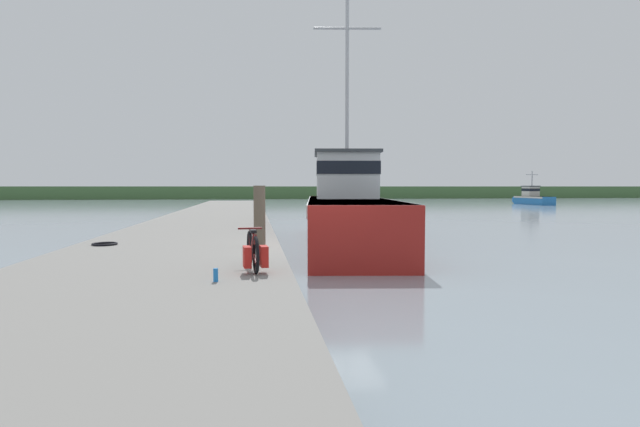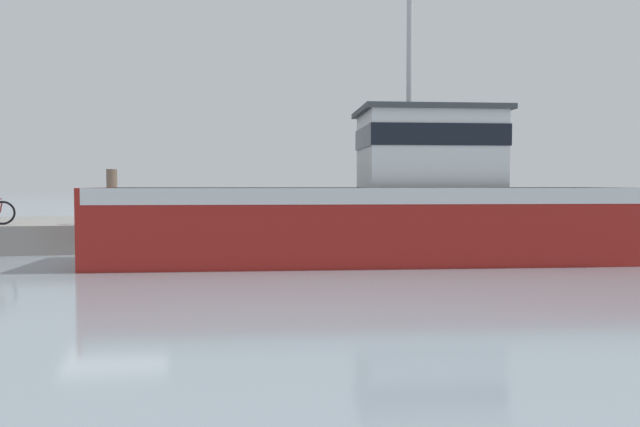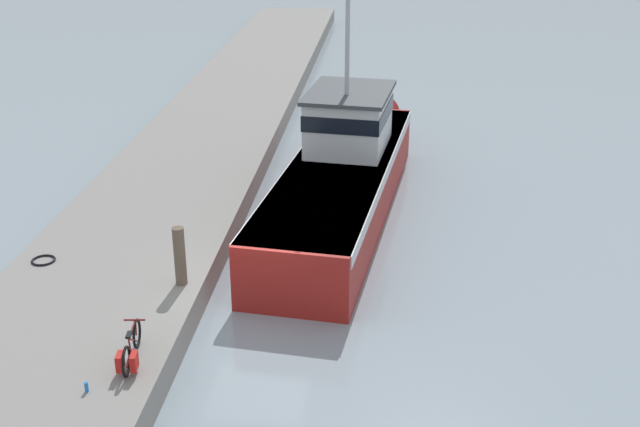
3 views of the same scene
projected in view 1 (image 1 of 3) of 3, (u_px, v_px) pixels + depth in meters
The scene contains 9 objects.
ground_plane at pixel (329, 274), 12.62m from camera, with size 320.00×320.00×0.00m, color #84939E.
dock_pier at pixel (175, 262), 12.09m from camera, with size 5.12×80.00×0.77m, color gray.
far_shoreline at pixel (422, 192), 94.79m from camera, with size 180.00×5.00×2.24m, color #426638.
fishing_boat_main at pixel (347, 210), 19.24m from camera, with size 4.40×14.82×9.89m.
boat_green_anchored at pixel (532, 198), 61.49m from camera, with size 2.11×7.09×4.15m.
bicycle_touring at pixel (254, 252), 8.61m from camera, with size 0.53×1.66×0.70m.
mooring_post at pixel (260, 216), 12.04m from camera, with size 0.28×0.28×1.48m, color brown.
hose_coil at pixel (105, 244), 12.39m from camera, with size 0.61×0.61×0.05m, color black.
water_bottle_on_curb at pixel (216, 275), 7.60m from camera, with size 0.07×0.07×0.20m, color blue.
Camera 1 is at (-1.88, -12.37, 2.22)m, focal length 28.00 mm.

